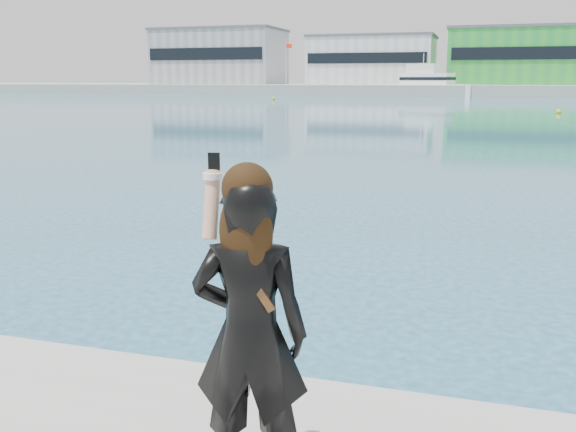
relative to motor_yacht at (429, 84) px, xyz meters
name	(u,v)px	position (x,y,z in m)	size (l,w,h in m)	color
far_quay	(485,90)	(9.47, 15.26, -1.10)	(320.00, 40.00, 2.00)	#9E9E99
warehouse_grey_left	(220,57)	(-45.53, 13.24, 5.66)	(26.52, 16.36, 11.50)	gray
warehouse_white	(372,60)	(-12.53, 13.24, 4.66)	(24.48, 15.35, 9.50)	silver
warehouse_green	(532,56)	(17.47, 13.24, 5.16)	(30.60, 16.36, 10.50)	green
flagpole_left	(286,61)	(-28.43, 6.26, 4.44)	(1.28, 0.16, 8.00)	silver
motor_yacht	(429,84)	(0.00, 0.00, 0.00)	(16.55, 9.74, 7.47)	white
buoy_near	(559,114)	(16.14, -55.58, -2.10)	(0.50, 0.50, 0.50)	#D6C90B
buoy_far	(273,100)	(-20.24, -26.82, -2.10)	(0.50, 0.50, 0.50)	#D6C90B
woman	(249,326)	(8.79, -115.06, -0.38)	(0.69, 0.51, 1.83)	black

